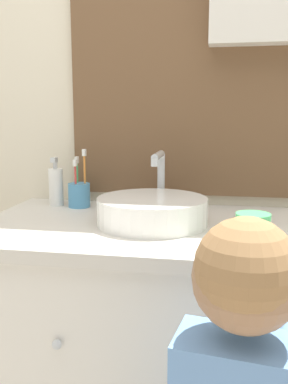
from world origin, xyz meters
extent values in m
cube|color=beige|center=(0.00, 0.63, 1.25)|extent=(3.20, 0.06, 2.50)
cube|color=brown|center=(-0.01, 0.59, 1.38)|extent=(0.76, 0.02, 1.05)
cube|color=#B2C1CC|center=(-0.01, 0.58, 1.38)|extent=(0.70, 0.01, 0.99)
cube|color=silver|center=(0.00, 0.31, 0.39)|extent=(1.10, 0.54, 0.79)
cube|color=beige|center=(0.00, 0.31, 0.81)|extent=(1.14, 0.58, 0.03)
sphere|color=silver|center=(-0.26, 0.03, 0.59)|extent=(0.02, 0.02, 0.02)
sphere|color=silver|center=(0.26, 0.03, 0.59)|extent=(0.02, 0.02, 0.02)
cylinder|color=white|center=(-0.07, 0.30, 0.86)|extent=(0.31, 0.31, 0.08)
cylinder|color=silver|center=(-0.07, 0.30, 0.89)|extent=(0.26, 0.26, 0.01)
cylinder|color=silver|center=(-0.07, 0.48, 0.91)|extent=(0.02, 0.02, 0.18)
cylinder|color=silver|center=(-0.07, 0.41, 1.01)|extent=(0.02, 0.14, 0.02)
cylinder|color=silver|center=(-0.07, 0.34, 0.99)|extent=(0.02, 0.02, 0.02)
sphere|color=white|center=(0.01, 0.48, 0.86)|extent=(0.05, 0.05, 0.05)
cylinder|color=#4C93C6|center=(-0.35, 0.49, 0.86)|extent=(0.07, 0.07, 0.08)
cylinder|color=orange|center=(-0.33, 0.49, 0.92)|extent=(0.01, 0.01, 0.18)
cube|color=white|center=(-0.33, 0.49, 1.00)|extent=(0.01, 0.02, 0.02)
cylinder|color=#47B26B|center=(-0.36, 0.50, 0.91)|extent=(0.01, 0.01, 0.15)
cube|color=white|center=(-0.36, 0.50, 0.98)|extent=(0.01, 0.02, 0.02)
cylinder|color=#D6423D|center=(-0.36, 0.48, 0.91)|extent=(0.01, 0.01, 0.15)
cube|color=white|center=(-0.36, 0.48, 0.97)|extent=(0.01, 0.02, 0.02)
cylinder|color=white|center=(-0.43, 0.50, 0.89)|extent=(0.05, 0.05, 0.13)
cylinder|color=silver|center=(-0.43, 0.50, 0.96)|extent=(0.01, 0.01, 0.02)
cube|color=silver|center=(-0.43, 0.49, 0.98)|extent=(0.02, 0.03, 0.02)
sphere|color=#997051|center=(0.16, -0.19, 0.87)|extent=(0.18, 0.18, 0.18)
sphere|color=#997047|center=(0.16, -0.21, 0.90)|extent=(0.16, 0.16, 0.16)
cylinder|color=#4CC670|center=(0.19, 0.09, 0.87)|extent=(0.08, 0.08, 0.09)
camera|label=1|loc=(0.11, -0.86, 1.13)|focal=40.00mm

